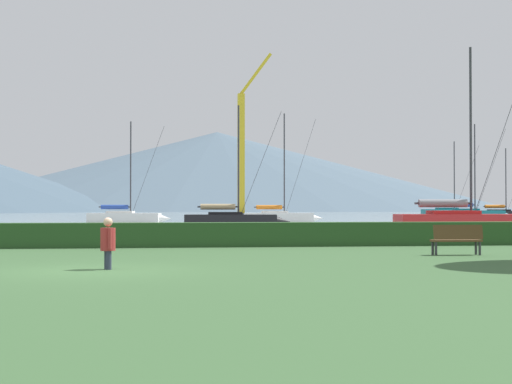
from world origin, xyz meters
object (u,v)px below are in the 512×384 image
at_px(sailboat_slip_2, 503,214).
at_px(sailboat_slip_5, 462,222).
at_px(dock_crane, 242,164).
at_px(sailboat_slip_4, 451,213).
at_px(sailboat_slip_10, 232,220).
at_px(park_bench_near_path, 457,238).
at_px(sailboat_slip_12, 470,214).
at_px(sailboat_slip_8, 280,217).
at_px(sailboat_slip_0, 126,217).
at_px(person_seated_viewer, 108,241).

bearing_deg(sailboat_slip_2, sailboat_slip_5, -117.07).
bearing_deg(sailboat_slip_2, dock_crane, -179.47).
height_order(sailboat_slip_4, sailboat_slip_10, sailboat_slip_4).
height_order(sailboat_slip_2, park_bench_near_path, sailboat_slip_2).
distance_m(sailboat_slip_10, sailboat_slip_12, 42.07).
xyz_separation_m(sailboat_slip_8, sailboat_slip_12, (23.79, 12.54, 0.10)).
xyz_separation_m(sailboat_slip_5, dock_crane, (-6.21, 51.08, 5.99)).
distance_m(sailboat_slip_0, sailboat_slip_10, 17.81).
bearing_deg(sailboat_slip_4, sailboat_slip_10, -121.00).
distance_m(sailboat_slip_5, sailboat_slip_12, 45.78).
relative_size(sailboat_slip_5, sailboat_slip_8, 1.03).
bearing_deg(sailboat_slip_12, person_seated_viewer, -110.69).
bearing_deg(sailboat_slip_8, sailboat_slip_4, 52.31).
xyz_separation_m(sailboat_slip_0, sailboat_slip_2, (45.90, 22.68, 0.03)).
bearing_deg(sailboat_slip_2, sailboat_slip_8, -145.30).
xyz_separation_m(sailboat_slip_0, sailboat_slip_8, (13.94, 0.91, 0.00)).
bearing_deg(sailboat_slip_5, sailboat_slip_8, 105.21).
distance_m(sailboat_slip_12, dock_crane, 26.98).
distance_m(sailboat_slip_5, dock_crane, 51.80).
relative_size(sailboat_slip_2, person_seated_viewer, 7.12).
bearing_deg(sailboat_slip_5, sailboat_slip_10, 137.86).
xyz_separation_m(sailboat_slip_5, sailboat_slip_12, (18.45, 41.90, 0.02)).
bearing_deg(sailboat_slip_10, sailboat_slip_4, 61.15).
distance_m(sailboat_slip_4, sailboat_slip_8, 48.20).
bearing_deg(sailboat_slip_0, sailboat_slip_10, -55.19).
bearing_deg(sailboat_slip_5, sailboat_slip_2, 67.40).
xyz_separation_m(sailboat_slip_12, dock_crane, (-24.66, 9.18, 5.97)).
relative_size(sailboat_slip_4, sailboat_slip_10, 1.28).
bearing_deg(sailboat_slip_12, sailboat_slip_4, 82.05).
bearing_deg(dock_crane, sailboat_slip_4, 25.10).
bearing_deg(sailboat_slip_10, park_bench_near_path, -76.97).
bearing_deg(dock_crane, park_bench_near_path, -91.31).
bearing_deg(sailboat_slip_2, sailboat_slip_0, -153.27).
distance_m(sailboat_slip_5, person_seated_viewer, 28.90).
bearing_deg(dock_crane, sailboat_slip_10, -97.86).
bearing_deg(person_seated_viewer, park_bench_near_path, 8.43).
relative_size(sailboat_slip_2, sailboat_slip_10, 1.04).
bearing_deg(sailboat_slip_2, park_bench_near_path, -115.96).
height_order(sailboat_slip_0, park_bench_near_path, sailboat_slip_0).
xyz_separation_m(sailboat_slip_10, dock_crane, (5.34, 38.67, 6.07)).
distance_m(sailboat_slip_12, park_bench_near_path, 65.56).
bearing_deg(sailboat_slip_0, sailboat_slip_2, 35.38).
height_order(sailboat_slip_2, sailboat_slip_10, sailboat_slip_2).
bearing_deg(sailboat_slip_12, sailboat_slip_2, 57.55).
distance_m(park_bench_near_path, person_seated_viewer, 11.31).
relative_size(sailboat_slip_10, park_bench_near_path, 5.42).
relative_size(sailboat_slip_0, sailboat_slip_4, 0.83).
distance_m(sailboat_slip_10, person_seated_viewer, 35.42).
height_order(sailboat_slip_10, dock_crane, dock_crane).
bearing_deg(park_bench_near_path, sailboat_slip_4, 71.21).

